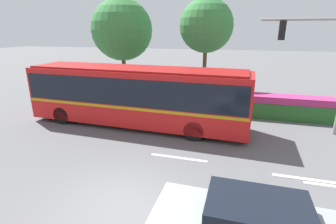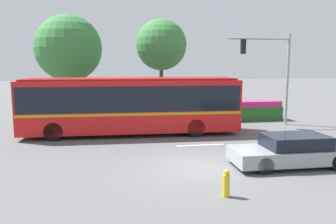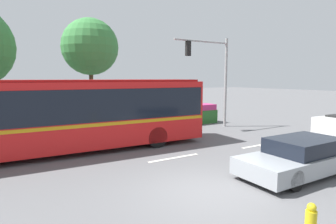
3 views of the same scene
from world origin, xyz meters
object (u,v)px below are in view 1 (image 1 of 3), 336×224
object	(u,v)px
sedan_foreground	(252,224)
street_tree_left	(122,30)
street_tree_centre	(206,26)
traffic_light_pole	(326,57)
city_bus	(136,93)

from	to	relation	value
sedan_foreground	street_tree_left	distance (m)	18.38
sedan_foreground	street_tree_left	bearing A→B (deg)	-54.54
sedan_foreground	street_tree_centre	distance (m)	15.23
sedan_foreground	street_tree_left	world-z (taller)	street_tree_left
sedan_foreground	traffic_light_pole	distance (m)	9.81
traffic_light_pole	street_tree_centre	world-z (taller)	street_tree_centre
traffic_light_pole	street_tree_centre	size ratio (longest dim) A/B	0.80
city_bus	sedan_foreground	size ratio (longest dim) A/B	2.53
city_bus	street_tree_left	distance (m)	9.19
city_bus	street_tree_centre	size ratio (longest dim) A/B	1.66
sedan_foreground	street_tree_left	size ratio (longest dim) A/B	0.63
sedan_foreground	traffic_light_pole	bearing A→B (deg)	-110.78
city_bus	street_tree_left	world-z (taller)	street_tree_left
traffic_light_pole	street_tree_left	world-z (taller)	street_tree_left
city_bus	sedan_foreground	xyz separation A→B (m)	(5.97, -7.14, -1.24)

